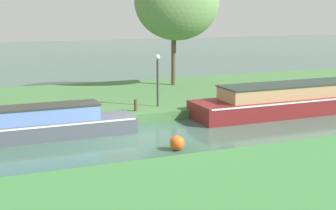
% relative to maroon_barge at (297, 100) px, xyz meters
% --- Properties ---
extents(ground_plane, '(120.00, 120.00, 0.00)m').
position_rel_maroon_barge_xyz_m(ground_plane, '(-8.42, -1.20, -0.63)').
color(ground_plane, '#395B4D').
extents(riverbank_far, '(72.00, 10.00, 0.40)m').
position_rel_maroon_barge_xyz_m(riverbank_far, '(-8.42, 5.80, -0.43)').
color(riverbank_far, '#426F3B').
rests_on(riverbank_far, ground_plane).
extents(maroon_barge, '(10.76, 2.31, 1.47)m').
position_rel_maroon_barge_xyz_m(maroon_barge, '(0.00, 0.00, 0.00)').
color(maroon_barge, maroon).
rests_on(maroon_barge, ground_plane).
extents(slate_narrowboat, '(10.30, 1.58, 1.29)m').
position_rel_maroon_barge_xyz_m(slate_narrowboat, '(-13.29, 0.00, -0.11)').
color(slate_narrowboat, '#494E58').
rests_on(slate_narrowboat, ground_plane).
extents(willow_tree_left, '(5.17, 3.54, 7.18)m').
position_rel_maroon_barge_xyz_m(willow_tree_left, '(-3.10, 7.38, 4.71)').
color(willow_tree_left, brown).
rests_on(willow_tree_left, riverbank_far).
extents(lamp_post, '(0.24, 0.24, 2.46)m').
position_rel_maroon_barge_xyz_m(lamp_post, '(-6.36, 2.19, 1.35)').
color(lamp_post, '#333338').
rests_on(lamp_post, riverbank_far).
extents(mooring_post_far, '(0.16, 0.16, 0.54)m').
position_rel_maroon_barge_xyz_m(mooring_post_far, '(-7.67, 1.56, 0.04)').
color(mooring_post_far, '#503B22').
rests_on(mooring_post_far, riverbank_far).
extents(channel_buoy, '(0.53, 0.53, 0.53)m').
position_rel_maroon_barge_xyz_m(channel_buoy, '(-7.83, -3.51, -0.37)').
color(channel_buoy, '#E55919').
rests_on(channel_buoy, ground_plane).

